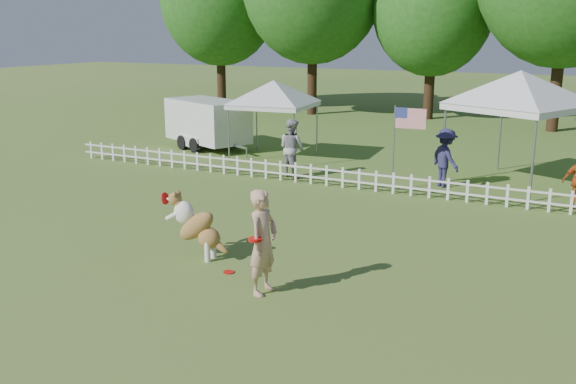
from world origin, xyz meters
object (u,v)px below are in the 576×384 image
Objects in this scene: canopy_tent_left at (274,121)px; spectator_b at (445,158)px; handler at (263,242)px; flag_pole at (394,149)px; cargo_trailer at (208,124)px; frisbee_on_turf at (229,272)px; dog at (197,226)px; spectator_a at (292,148)px; canopy_tent_right at (516,130)px.

canopy_tent_left reaches higher than spectator_b.
canopy_tent_left is (-5.48, 10.55, 0.41)m from handler.
flag_pole is at bearing -32.97° from canopy_tent_left.
cargo_trailer is at bearing 164.17° from canopy_tent_left.
dog is at bearing 156.83° from frisbee_on_turf.
spectator_a is (-1.62, 7.30, 0.23)m from dog.
dog is (-1.99, 0.92, -0.26)m from handler.
handler is 2.21m from dog.
spectator_b is at bearing -149.34° from spectator_a.
cargo_trailer is 2.40× the size of spectator_a.
canopy_tent_right is (8.04, -0.26, 0.28)m from canopy_tent_left.
spectator_a is at bearing 51.66° from spectator_b.
spectator_b reaches higher than dog.
dog is 10.46m from canopy_tent_right.
spectator_a reaches higher than spectator_b.
dog is 1.23m from frisbee_on_turf.
handler is 8.98m from spectator_a.
spectator_b reaches higher than frisbee_on_turf.
spectator_a reaches higher than frisbee_on_turf.
spectator_a is at bearing 108.50° from frisbee_on_turf.
canopy_tent_left is 1.11× the size of flag_pole.
flag_pole is at bearing 72.07° from dog.
handler reaches higher than spectator_b.
canopy_tent_right reaches higher than handler.
handler is at bearing -89.82° from flag_pole.
flag_pole is 3.33m from spectator_a.
canopy_tent_right is (3.59, 9.78, 1.59)m from frisbee_on_turf.
frisbee_on_turf is at bearing -27.59° from dog.
cargo_trailer reaches higher than spectator_a.
canopy_tent_right is at bearing 18.52° from cargo_trailer.
canopy_tent_right is (4.55, 9.37, 0.95)m from dog.
frisbee_on_turf is 8.78m from spectator_b.
handler is 0.69× the size of canopy_tent_left.
canopy_tent_right is 1.91× the size of spectator_b.
canopy_tent_left is at bearing -157.78° from canopy_tent_right.
flag_pole is 1.67m from spectator_b.
spectator_b is (1.18, 1.12, -0.35)m from flag_pole.
flag_pole is at bearing -116.40° from canopy_tent_right.
spectator_a reaches higher than dog.
flag_pole reaches higher than handler.
handler is 0.57× the size of canopy_tent_right.
spectator_a is (-3.61, 8.22, -0.02)m from handler.
handler is 0.76× the size of flag_pole.
handler is at bearing -79.89° from canopy_tent_right.
cargo_trailer is at bearing 29.09° from spectator_b.
canopy_tent_right is at bearing -11.79° from handler.
canopy_tent_left is 0.83× the size of canopy_tent_right.
spectator_a is at bearing -57.26° from canopy_tent_left.
canopy_tent_right is at bearing 69.87° from frisbee_on_turf.
cargo_trailer reaches higher than frisbee_on_turf.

